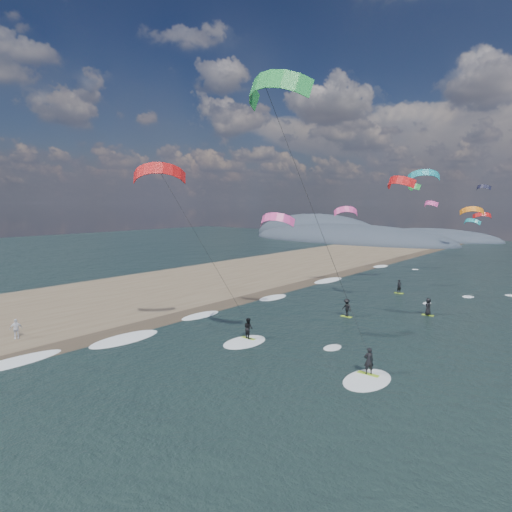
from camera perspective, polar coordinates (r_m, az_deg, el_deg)
The scene contains 10 objects.
ground at distance 26.38m, azimuth -16.01°, elevation -18.02°, with size 260.00×260.00×0.00m, color black.
sand_strip at distance 50.94m, azimuth -21.95°, elevation -5.99°, with size 26.00×240.00×0.00m, color brown.
wet_sand_strip at distance 41.03m, azimuth -13.88°, elevation -8.78°, with size 3.00×240.00×0.00m, color #382D23.
coastal_hills at distance 137.75m, azimuth 11.63°, elevation 2.32°, with size 80.00×41.00×15.00m.
kitesurfer_near_a at distance 25.07m, azimuth 3.91°, elevation 14.81°, with size 7.87×8.58×18.66m.
kitesurfer_near_b at distance 32.62m, azimuth -9.18°, elevation 4.27°, with size 7.01×9.24×14.59m.
far_kitesurfers at distance 45.84m, azimuth 16.42°, elevation -6.05°, with size 7.33×14.92×1.79m.
bg_kite_field at distance 69.87m, azimuth 22.44°, elevation 6.85°, with size 13.13×72.83×8.51m.
shoreline_surf at distance 43.02m, azimuth -7.77°, elevation -7.90°, with size 2.40×79.40×0.11m.
beach_walker at distance 40.63m, azimuth -29.37°, elevation -8.46°, with size 0.96×0.40×1.64m, color white.
Camera 1 is at (20.00, -13.17, 11.07)m, focal length 30.00 mm.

